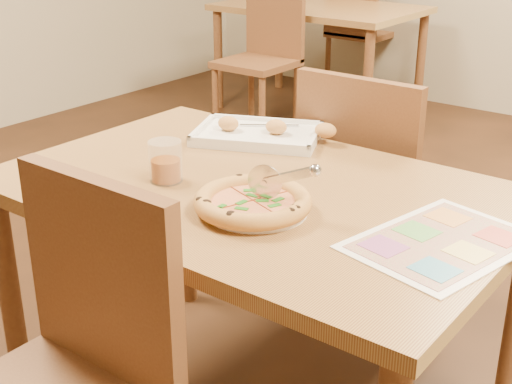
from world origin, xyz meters
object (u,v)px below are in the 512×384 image
Objects in this scene: dining_table at (255,216)px; bg_table at (320,18)px; bg_chair_near at (266,42)px; menu at (442,242)px; plate at (256,209)px; pizza at (253,202)px; pizza_cutter at (281,178)px; bg_chair_far at (357,19)px; appetizer_tray at (261,134)px; glass_tumbler at (166,164)px; chair_far at (368,174)px; chair_near at (71,347)px.

bg_table is at bearing 119.74° from dining_table.
bg_chair_near reaches higher than menu.
plate is 0.02m from pizza.
pizza_cutter is at bearing 35.05° from pizza.
pizza_cutter is (1.75, -3.40, 0.24)m from bg_chair_far.
appetizer_tray reaches higher than bg_table.
glass_tumbler is at bearing -88.74° from appetizer_tray.
menu is (0.36, 0.08, -0.08)m from pizza_cutter.
chair_far is 2.72m from bg_table.
appetizer_tray is (-0.21, 0.91, 0.17)m from chair_near.
plate is at bearing -2.89° from glass_tumbler.
pizza is (0.10, -0.74, 0.18)m from chair_far.
glass_tumbler is (-0.30, 0.02, 0.02)m from pizza.
bg_chair_far reaches higher than appetizer_tray.
chair_near is 0.51m from plate.
appetizer_tray is at bearing 54.85° from chair_far.
chair_far is at bearing -44.94° from bg_chair_near.
pizza_cutter is at bearing -48.27° from appetizer_tray.
plate is 0.42m from menu.
dining_table is at bearing 128.40° from plate.
bg_chair_near is (-1.60, 2.20, -0.07)m from dining_table.
bg_table is (-1.60, 2.80, 0.00)m from dining_table.
chair_far is 1.20× the size of menu.
dining_table is 2.77× the size of bg_chair_near.
bg_chair_near is (-1.60, 1.60, 0.00)m from chair_far.
bg_chair_near is 3.06m from menu.
chair_near is 3.22m from bg_chair_near.
chair_near is 0.36× the size of bg_table.
bg_table is 12.21× the size of glass_tumbler.
chair_far is 0.75m from plate.
chair_near reaches higher than bg_table.
pizza_cutter reaches higher than pizza.
chair_near and bg_chair_far have the same top height.
pizza is (-0.00, -0.01, 0.02)m from plate.
bg_chair_near reaches higher than appetizer_tray.
bg_chair_near is 4.42× the size of glass_tumbler.
chair_near is at bearing -64.81° from bg_table.
appetizer_tray is at bearing 113.60° from pizza_cutter.
pizza reaches higher than bg_table.
bg_chair_far is at bearing 116.29° from pizza.
bg_chair_far is 3.94m from menu.
pizza_cutter reaches higher than glass_tumbler.
dining_table is 2.77× the size of bg_chair_far.
glass_tumbler is (1.40, -3.41, 0.20)m from bg_chair_far.
pizza is (1.70, -2.33, 0.18)m from bg_chair_near.
dining_table is 0.52m from menu.
dining_table is 0.20m from pizza.
bg_chair_near is 1.72× the size of pizza.
pizza_cutter is 1.48× the size of glass_tumbler.
pizza is at bearing -4.15° from glass_tumbler.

